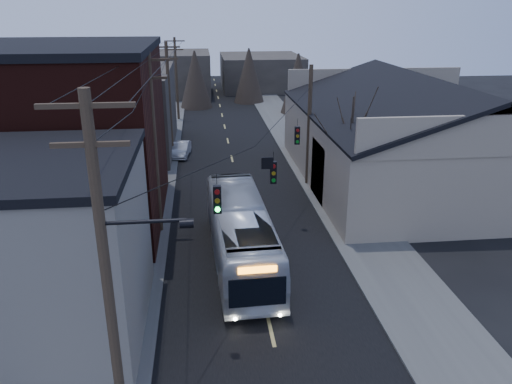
# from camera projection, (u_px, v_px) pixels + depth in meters

# --- Properties ---
(road_surface) EXTENTS (9.00, 110.00, 0.02)m
(road_surface) POSITION_uv_depth(u_px,v_px,m) (234.00, 166.00, 40.36)
(road_surface) COLOR black
(road_surface) RESTS_ON ground
(sidewalk_left) EXTENTS (4.00, 110.00, 0.12)m
(sidewalk_left) POSITION_uv_depth(u_px,v_px,m) (152.00, 168.00, 39.67)
(sidewalk_left) COLOR #474744
(sidewalk_left) RESTS_ON ground
(sidewalk_right) EXTENTS (4.00, 110.00, 0.12)m
(sidewalk_right) POSITION_uv_depth(u_px,v_px,m) (312.00, 163.00, 41.01)
(sidewalk_right) COLOR #474744
(sidewalk_right) RESTS_ON ground
(building_clapboard) EXTENTS (8.00, 8.00, 7.00)m
(building_clapboard) POSITION_uv_depth(u_px,v_px,m) (30.00, 253.00, 18.66)
(building_clapboard) COLOR gray
(building_clapboard) RESTS_ON ground
(building_brick) EXTENTS (10.00, 12.00, 10.00)m
(building_brick) POSITION_uv_depth(u_px,v_px,m) (68.00, 141.00, 28.27)
(building_brick) COLOR black
(building_brick) RESTS_ON ground
(building_left_far) EXTENTS (9.00, 14.00, 7.00)m
(building_left_far) POSITION_uv_depth(u_px,v_px,m) (120.00, 111.00, 43.73)
(building_left_far) COLOR #342E29
(building_left_far) RESTS_ON ground
(warehouse) EXTENTS (16.16, 20.60, 7.73)m
(warehouse) POSITION_uv_depth(u_px,v_px,m) (417.00, 145.00, 36.10)
(warehouse) COLOR gray
(warehouse) RESTS_ON ground
(building_far_left) EXTENTS (10.00, 12.00, 6.00)m
(building_far_left) POSITION_uv_depth(u_px,v_px,m) (175.00, 74.00, 71.25)
(building_far_left) COLOR #342E29
(building_far_left) RESTS_ON ground
(building_far_right) EXTENTS (12.00, 14.00, 5.00)m
(building_far_right) POSITION_uv_depth(u_px,v_px,m) (261.00, 72.00, 77.42)
(building_far_right) COLOR #342E29
(building_far_right) RESTS_ON ground
(bare_tree) EXTENTS (0.40, 0.40, 7.20)m
(bare_tree) POSITION_uv_depth(u_px,v_px,m) (350.00, 155.00, 30.46)
(bare_tree) COLOR black
(bare_tree) RESTS_ON ground
(utility_lines) EXTENTS (11.24, 45.28, 10.50)m
(utility_lines) POSITION_uv_depth(u_px,v_px,m) (191.00, 123.00, 32.85)
(utility_lines) COLOR #382B1E
(utility_lines) RESTS_ON ground
(bus) EXTENTS (3.07, 11.43, 3.16)m
(bus) POSITION_uv_depth(u_px,v_px,m) (241.00, 233.00, 24.79)
(bus) COLOR silver
(bus) RESTS_ON ground
(parked_car) EXTENTS (1.74, 3.84, 1.22)m
(parked_car) POSITION_uv_depth(u_px,v_px,m) (181.00, 149.00, 42.78)
(parked_car) COLOR #B3B7BC
(parked_car) RESTS_ON ground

